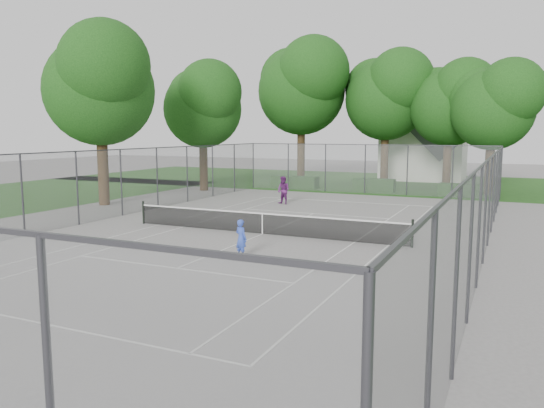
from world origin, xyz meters
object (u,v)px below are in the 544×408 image
at_px(woman_player, 283,190).
at_px(girl_player, 241,238).
at_px(house, 424,140).
at_px(tennis_net, 262,223).

bearing_deg(woman_player, girl_player, -55.95).
distance_m(girl_player, woman_player, 14.00).
bearing_deg(girl_player, woman_player, -52.02).
xyz_separation_m(house, girl_player, (-0.86, -34.21, -2.93)).
relative_size(house, woman_player, 5.23).
relative_size(tennis_net, woman_player, 7.49).
distance_m(tennis_net, house, 30.26).
xyz_separation_m(tennis_net, house, (2.04, 30.03, 3.10)).
distance_m(tennis_net, woman_player, 9.67).
distance_m(tennis_net, girl_player, 4.35).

